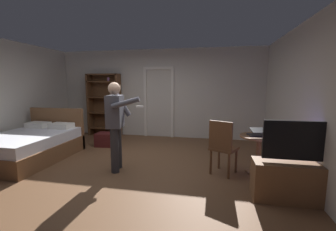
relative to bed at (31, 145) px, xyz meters
name	(u,v)px	position (x,y,z in m)	size (l,w,h in m)	color
ground_plane	(126,166)	(2.21, -0.03, -0.30)	(6.83, 6.83, 0.00)	brown
wall_back	(158,94)	(2.21, 2.64, 1.02)	(6.45, 0.12, 2.65)	beige
wall_right	(308,102)	(5.38, -0.03, 1.02)	(0.12, 5.46, 2.65)	beige
doorway_frame	(159,97)	(2.25, 2.56, 0.92)	(0.93, 0.08, 2.13)	white
bed	(31,145)	(0.00, 0.00, 0.00)	(1.46, 1.98, 1.02)	brown
bookshelf	(105,103)	(0.53, 2.42, 0.74)	(1.03, 0.32, 1.93)	brown
tv_flatscreen	(296,178)	(5.02, -0.79, 0.03)	(1.13, 0.40, 1.14)	brown
side_table	(258,148)	(4.70, 0.14, 0.17)	(0.67, 0.67, 0.70)	brown
laptop	(258,133)	(4.68, 0.10, 0.45)	(0.37, 0.38, 0.16)	black
bottle_on_table	(269,130)	(4.84, 0.06, 0.52)	(0.06, 0.06, 0.28)	#353722
wooden_chair	(222,145)	(4.05, -0.07, 0.24)	(0.56, 0.56, 0.99)	brown
person_blue_shirt	(116,121)	(2.12, -0.23, 0.65)	(0.76, 0.58, 1.65)	#333338
suitcase_dark	(105,139)	(1.11, 1.25, -0.13)	(0.45, 0.39, 0.35)	#4C1919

